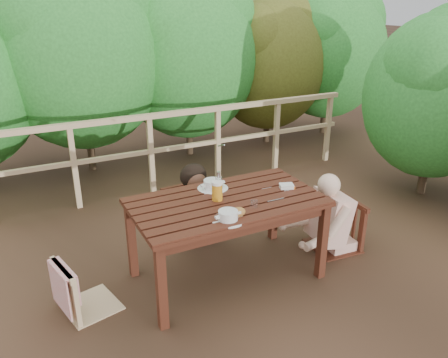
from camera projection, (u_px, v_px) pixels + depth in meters
name	position (u px, v px, depth m)	size (l,w,h in m)	color
ground	(227.00, 275.00, 3.93)	(60.00, 60.00, 0.00)	#4C3221
table	(227.00, 239.00, 3.79)	(1.56, 0.88, 0.72)	#3B190F
chair_left	(85.00, 262.00, 3.38)	(0.41, 0.41, 0.82)	tan
chair_far	(188.00, 193.00, 4.50)	(0.43, 0.43, 0.87)	#3B190F
chair_right	(337.00, 206.00, 4.21)	(0.44, 0.44, 0.89)	#3B190F
woman	(187.00, 177.00, 4.45)	(0.49, 0.60, 1.20)	black
diner_right	(341.00, 186.00, 4.15)	(0.52, 0.64, 1.28)	beige
railing	(151.00, 155.00, 5.39)	(5.60, 0.10, 1.01)	tan
hedge_row	(145.00, 27.00, 6.02)	(6.60, 1.60, 3.80)	#287329
soup_near	(228.00, 216.00, 3.32)	(0.25, 0.25, 0.08)	silver
soup_far	(213.00, 185.00, 3.86)	(0.27, 0.27, 0.09)	white
bread_roll	(238.00, 212.00, 3.39)	(0.12, 0.09, 0.07)	#9A6524
beer_glass	(217.00, 192.00, 3.62)	(0.09, 0.09, 0.18)	orange
bottle	(219.00, 185.00, 3.66)	(0.06, 0.06, 0.24)	white
tumbler	(254.00, 205.00, 3.52)	(0.06, 0.06, 0.07)	white
butter_tub	(286.00, 187.00, 3.87)	(0.12, 0.08, 0.05)	white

